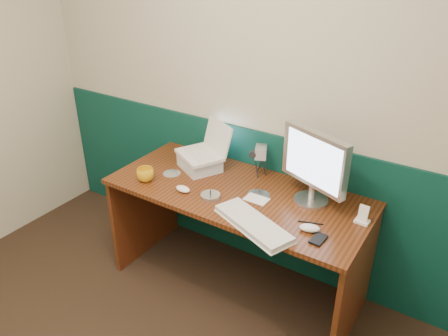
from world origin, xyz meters
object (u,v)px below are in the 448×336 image
Objects in this scene: mug at (145,175)px; laptop at (199,139)px; monitor at (314,167)px; keyboard at (253,224)px; camcorder at (261,162)px; desk at (237,241)px.

laptop is at bearing 59.39° from mug.
monitor is 0.93× the size of keyboard.
monitor is at bearing -41.41° from camcorder.
laptop is (-0.36, 0.11, 0.59)m from desk.
desk is 0.75m from monitor.
mug reaches higher than desk.
laptop reaches higher than keyboard.
camcorder is at bearing 38.36° from mug.
desk is 3.32× the size of keyboard.
laptop reaches higher than mug.
monitor reaches higher than camcorder.
laptop reaches higher than camcorder.
desk is 8.07× the size of camcorder.
laptop is 2.72× the size of mug.
camcorder is (0.38, 0.13, -0.11)m from laptop.
camcorder is at bearing -174.75° from monitor.
mug is (-0.81, 0.07, 0.03)m from keyboard.
keyboard is at bearing -46.25° from desk.
monitor is at bearing 16.37° from desk.
keyboard is 4.42× the size of mug.
mug is 0.73m from camcorder.
laptop is 0.76m from keyboard.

